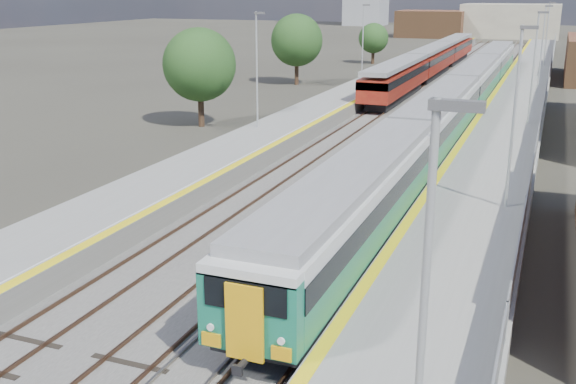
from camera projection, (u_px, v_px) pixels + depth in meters
The scene contains 10 objects.
ground at pixel (447, 113), 56.05m from camera, with size 320.00×320.00×0.00m, color #47443A.
ballast_bed at pixel (426, 106), 59.06m from camera, with size 10.50×155.00×0.06m, color #565451.
tracks at pixel (436, 103), 60.33m from camera, with size 8.96×160.00×0.17m.
platform_right at pixel (516, 106), 56.27m from camera, with size 4.70×155.00×8.52m.
platform_left at pixel (352, 97), 61.29m from camera, with size 4.30×155.00×8.52m.
green_train at pixel (460, 96), 50.93m from camera, with size 2.77×77.17×3.05m.
red_train at pixel (432, 60), 78.23m from camera, with size 2.70×54.90×3.41m.
tree_a at pixel (199, 65), 49.21m from camera, with size 5.36×5.36×7.27m.
tree_b at pixel (297, 40), 71.56m from camera, with size 5.52×5.52×7.48m.
tree_c at pixel (373, 38), 92.57m from camera, with size 4.09×4.09×5.54m.
Camera 1 is at (7.95, -6.60, 9.81)m, focal length 42.00 mm.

